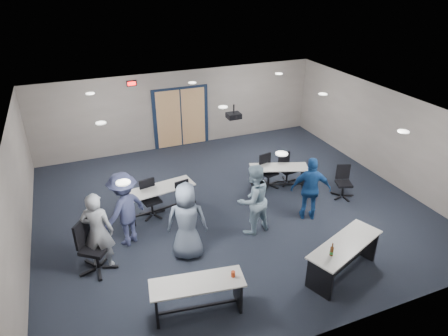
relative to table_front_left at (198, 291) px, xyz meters
name	(u,v)px	position (x,y,z in m)	size (l,w,h in m)	color
floor	(230,206)	(1.98, 3.16, -0.49)	(10.00, 10.00, 0.00)	black
back_wall	(180,109)	(1.98, 7.66, 0.86)	(10.00, 0.04, 2.70)	gray
front_wall	(337,274)	(1.98, -1.34, 0.86)	(10.00, 0.04, 2.70)	gray
left_wall	(17,201)	(-3.02, 3.16, 0.86)	(0.04, 9.00, 2.70)	gray
right_wall	(384,134)	(6.98, 3.16, 0.86)	(0.04, 9.00, 2.70)	gray
ceiling	(231,112)	(1.98, 3.16, 2.21)	(10.00, 9.00, 0.04)	silver
double_door	(181,118)	(1.98, 7.63, 0.56)	(2.00, 0.07, 2.20)	#111C33
exit_sign	(132,83)	(0.38, 7.61, 1.96)	(0.32, 0.07, 0.18)	black
ceiling_projector	(234,116)	(2.28, 3.66, 1.92)	(0.35, 0.32, 0.37)	black
ceiling_can_lights	(227,110)	(1.98, 3.41, 2.18)	(6.24, 5.74, 0.02)	white
table_front_left	(198,291)	(0.00, 0.00, 0.00)	(1.81, 0.84, 0.82)	beige
table_front_right	(344,253)	(3.15, -0.16, 0.05)	(2.02, 1.29, 1.07)	beige
table_back_left	(160,196)	(0.17, 3.59, 0.02)	(1.90, 0.86, 0.74)	beige
table_back_right	(278,173)	(3.70, 3.60, -0.03)	(1.75, 1.08, 0.68)	beige
chair_back_a	(151,199)	(-0.07, 3.54, 0.01)	(0.62, 0.62, 0.98)	black
chair_back_b	(186,199)	(0.77, 3.25, -0.03)	(0.58, 0.58, 0.92)	black
chair_back_c	(269,171)	(3.48, 3.77, 0.00)	(0.61, 0.61, 0.98)	black
chair_back_d	(287,169)	(4.08, 3.73, -0.02)	(0.59, 0.59, 0.93)	black
chair_loose_left	(95,247)	(-1.63, 1.92, 0.11)	(0.76, 0.76, 1.20)	black
chair_loose_right	(344,183)	(5.13, 2.42, -0.02)	(0.58, 0.58, 0.93)	black
person_gray	(98,231)	(-1.52, 1.99, 0.43)	(0.67, 0.44, 1.83)	#8F949C
person_plaid	(187,221)	(0.32, 1.64, 0.43)	(0.89, 0.58, 1.83)	slate
person_lightblue	(253,200)	(2.06, 1.94, 0.41)	(0.87, 0.68, 1.79)	#9AB9CC
person_navy	(311,189)	(3.66, 1.91, 0.37)	(1.00, 0.42, 1.71)	navy
person_back	(125,209)	(-0.85, 2.63, 0.43)	(1.18, 0.68, 1.83)	#393F67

